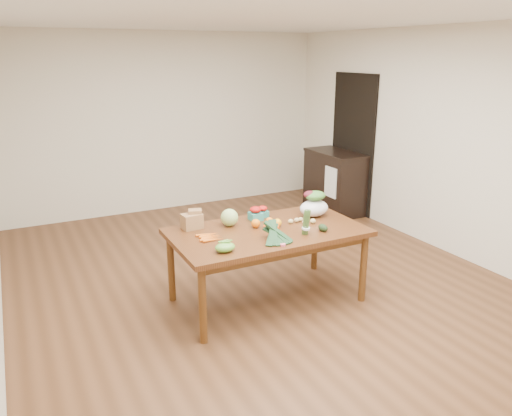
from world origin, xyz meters
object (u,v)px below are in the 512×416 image
cabinet (334,182)px  salad_bag (314,205)px  mandarin_cluster (273,224)px  paper_bag (192,220)px  kale_bunch (277,234)px  asparagus_bundle (306,222)px  dining_table (267,266)px  cabbage (229,217)px

cabinet → salad_bag: bearing=-130.4°
cabinet → mandarin_cluster: (-2.27, -2.13, 0.32)m
cabinet → paper_bag: cabinet is taller
kale_bunch → asparagus_bundle: bearing=8.2°
paper_bag → asparagus_bundle: size_ratio=1.01×
paper_bag → asparagus_bundle: asparagus_bundle is taller
mandarin_cluster → kale_bunch: 0.38m
dining_table → cabinet: bearing=42.8°
paper_bag → cabbage: size_ratio=1.47×
dining_table → kale_bunch: 0.57m
cabinet → kale_bunch: bearing=-134.1°
mandarin_cluster → salad_bag: bearing=13.2°
cabbage → mandarin_cluster: (0.35, -0.25, -0.05)m
cabinet → cabbage: 3.24m
cabinet → mandarin_cluster: bearing=-136.7°
mandarin_cluster → kale_bunch: kale_bunch is taller
mandarin_cluster → salad_bag: 0.58m
cabbage → asparagus_bundle: 0.77m
cabbage → kale_bunch: bearing=-71.6°
kale_bunch → asparagus_bundle: 0.34m
paper_bag → salad_bag: (1.26, -0.21, 0.03)m
salad_bag → cabbage: bearing=172.6°
cabinet → mandarin_cluster: cabinet is taller
salad_bag → asparagus_bundle: bearing=-130.5°
mandarin_cluster → paper_bag: bearing=154.0°
cabbage → salad_bag: 0.92m
kale_bunch → salad_bag: (0.71, 0.48, 0.04)m
cabinet → asparagus_bundle: bearing=-130.4°
paper_bag → salad_bag: size_ratio=0.80×
dining_table → asparagus_bundle: size_ratio=7.40×
cabinet → salad_bag: salad_bag is taller
cabinet → kale_bunch: 3.48m
dining_table → cabinet: cabinet is taller
paper_bag → dining_table: bearing=-29.9°
cabinet → mandarin_cluster: size_ratio=5.67×
cabinet → cabbage: (-2.61, -1.88, 0.37)m
mandarin_cluster → asparagus_bundle: bearing=-58.6°
dining_table → kale_bunch: kale_bunch is taller
paper_bag → cabbage: (0.36, -0.09, -0.00)m
asparagus_bundle → cabbage: bearing=133.9°
kale_bunch → mandarin_cluster: bearing=67.7°
asparagus_bundle → kale_bunch: bearing=-171.8°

